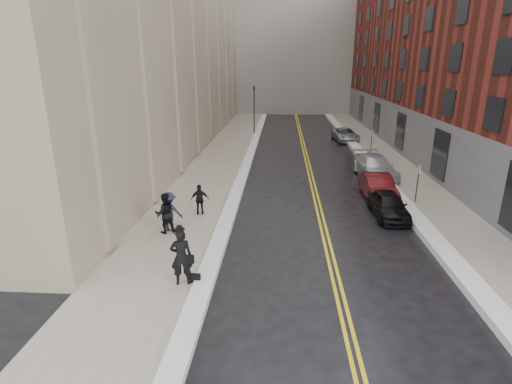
# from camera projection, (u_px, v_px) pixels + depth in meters

# --- Properties ---
(ground) EXTENTS (160.00, 160.00, 0.00)m
(ground) POSITION_uv_depth(u_px,v_px,m) (268.00, 271.00, 15.12)
(ground) COLOR black
(ground) RESTS_ON ground
(sidewalk_left) EXTENTS (4.00, 64.00, 0.15)m
(sidewalk_left) POSITION_uv_depth(u_px,v_px,m) (217.00, 165.00, 30.55)
(sidewalk_left) COLOR gray
(sidewalk_left) RESTS_ON ground
(sidewalk_right) EXTENTS (3.00, 64.00, 0.15)m
(sidewalk_right) POSITION_uv_depth(u_px,v_px,m) (396.00, 168.00, 29.72)
(sidewalk_right) COLOR gray
(sidewalk_right) RESTS_ON ground
(lane_stripe_a) EXTENTS (0.12, 64.00, 0.01)m
(lane_stripe_a) POSITION_uv_depth(u_px,v_px,m) (307.00, 167.00, 30.15)
(lane_stripe_a) COLOR gold
(lane_stripe_a) RESTS_ON ground
(lane_stripe_b) EXTENTS (0.12, 64.00, 0.01)m
(lane_stripe_b) POSITION_uv_depth(u_px,v_px,m) (310.00, 167.00, 30.14)
(lane_stripe_b) COLOR gold
(lane_stripe_b) RESTS_ON ground
(snow_ridge_left) EXTENTS (0.70, 60.80, 0.26)m
(snow_ridge_left) POSITION_uv_depth(u_px,v_px,m) (247.00, 164.00, 30.39)
(snow_ridge_left) COLOR white
(snow_ridge_left) RESTS_ON ground
(snow_ridge_right) EXTENTS (0.85, 60.80, 0.30)m
(snow_ridge_right) POSITION_uv_depth(u_px,v_px,m) (371.00, 166.00, 29.81)
(snow_ridge_right) COLOR white
(snow_ridge_right) RESTS_ON ground
(building_right) EXTENTS (14.00, 50.00, 18.00)m
(building_right) POSITION_uv_depth(u_px,v_px,m) (490.00, 44.00, 33.08)
(building_right) COLOR maroon
(building_right) RESTS_ON ground
(traffic_signal) EXTENTS (0.18, 0.15, 5.20)m
(traffic_signal) POSITION_uv_depth(u_px,v_px,m) (254.00, 106.00, 42.79)
(traffic_signal) COLOR black
(traffic_signal) RESTS_ON ground
(parking_sign_near) EXTENTS (0.06, 0.35, 2.23)m
(parking_sign_near) POSITION_uv_depth(u_px,v_px,m) (418.00, 181.00, 21.80)
(parking_sign_near) COLOR black
(parking_sign_near) RESTS_ON ground
(parking_sign_far) EXTENTS (0.06, 0.35, 2.23)m
(parking_sign_far) POSITION_uv_depth(u_px,v_px,m) (372.00, 140.00, 33.19)
(parking_sign_far) COLOR black
(parking_sign_far) RESTS_ON ground
(car_black) EXTENTS (1.61, 3.84, 1.30)m
(car_black) POSITION_uv_depth(u_px,v_px,m) (389.00, 205.00, 20.27)
(car_black) COLOR black
(car_black) RESTS_ON ground
(car_maroon) EXTENTS (1.62, 4.30, 1.40)m
(car_maroon) POSITION_uv_depth(u_px,v_px,m) (378.00, 187.00, 22.97)
(car_maroon) COLOR #490D0F
(car_maroon) RESTS_ON ground
(car_silver_near) EXTENTS (2.60, 5.43, 1.52)m
(car_silver_near) POSITION_uv_depth(u_px,v_px,m) (375.00, 167.00, 27.14)
(car_silver_near) COLOR #B7B9C0
(car_silver_near) RESTS_ON ground
(car_silver_far) EXTENTS (2.51, 4.76, 1.28)m
(car_silver_far) POSITION_uv_depth(u_px,v_px,m) (345.00, 135.00, 40.02)
(car_silver_far) COLOR #989B9F
(car_silver_far) RESTS_ON ground
(pedestrian_main) EXTENTS (0.83, 0.64, 2.05)m
(pedestrian_main) POSITION_uv_depth(u_px,v_px,m) (181.00, 257.00, 13.69)
(pedestrian_main) COLOR black
(pedestrian_main) RESTS_ON sidewalk_left
(pedestrian_a) EXTENTS (1.11, 1.00, 1.87)m
(pedestrian_a) POSITION_uv_depth(u_px,v_px,m) (165.00, 213.00, 17.93)
(pedestrian_a) COLOR black
(pedestrian_a) RESTS_ON sidewalk_left
(pedestrian_b) EXTENTS (1.19, 0.69, 1.84)m
(pedestrian_b) POSITION_uv_depth(u_px,v_px,m) (169.00, 212.00, 18.16)
(pedestrian_b) COLOR black
(pedestrian_b) RESTS_ON sidewalk_left
(pedestrian_c) EXTENTS (0.97, 0.52, 1.58)m
(pedestrian_c) POSITION_uv_depth(u_px,v_px,m) (200.00, 200.00, 20.13)
(pedestrian_c) COLOR black
(pedestrian_c) RESTS_ON sidewalk_left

